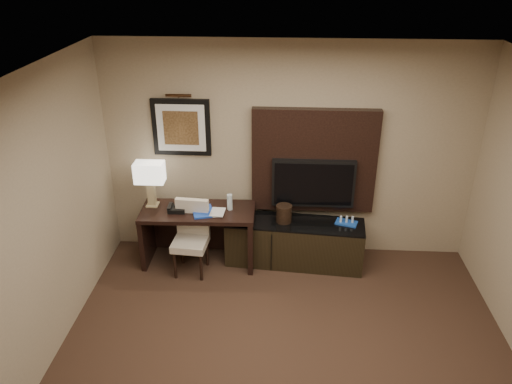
# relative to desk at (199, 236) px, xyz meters

# --- Properties ---
(ceiling) EXTENTS (4.50, 5.00, 0.01)m
(ceiling) POSITION_rel_desk_xyz_m (1.09, -2.10, 2.33)
(ceiling) COLOR silver
(ceiling) RESTS_ON wall_back
(wall_back) EXTENTS (4.50, 0.01, 2.70)m
(wall_back) POSITION_rel_desk_xyz_m (1.09, 0.40, 0.98)
(wall_back) COLOR gray
(wall_back) RESTS_ON floor
(wall_left) EXTENTS (0.01, 5.00, 2.70)m
(wall_left) POSITION_rel_desk_xyz_m (-1.16, -2.10, 0.98)
(wall_left) COLOR gray
(wall_left) RESTS_ON floor
(desk) EXTENTS (1.39, 0.63, 0.74)m
(desk) POSITION_rel_desk_xyz_m (0.00, 0.00, 0.00)
(desk) COLOR black
(desk) RESTS_ON floor
(credenza) EXTENTS (1.71, 0.61, 0.58)m
(credenza) POSITION_rel_desk_xyz_m (1.18, 0.05, -0.08)
(credenza) COLOR black
(credenza) RESTS_ON floor
(tv_wall_panel) EXTENTS (1.50, 0.12, 1.30)m
(tv_wall_panel) POSITION_rel_desk_xyz_m (1.39, 0.34, 0.90)
(tv_wall_panel) COLOR black
(tv_wall_panel) RESTS_ON wall_back
(tv) EXTENTS (1.00, 0.08, 0.60)m
(tv) POSITION_rel_desk_xyz_m (1.39, 0.24, 0.65)
(tv) COLOR black
(tv) RESTS_ON tv_wall_panel
(artwork) EXTENTS (0.70, 0.04, 0.70)m
(artwork) POSITION_rel_desk_xyz_m (-0.21, 0.38, 1.28)
(artwork) COLOR black
(artwork) RESTS_ON wall_back
(picture_light) EXTENTS (0.04, 0.04, 0.30)m
(picture_light) POSITION_rel_desk_xyz_m (-0.21, 0.34, 1.68)
(picture_light) COLOR #3C2313
(picture_light) RESTS_ON wall_back
(desk_chair) EXTENTS (0.43, 0.49, 0.83)m
(desk_chair) POSITION_rel_desk_xyz_m (-0.07, -0.23, 0.05)
(desk_chair) COLOR beige
(desk_chair) RESTS_ON floor
(table_lamp) EXTENTS (0.41, 0.26, 0.63)m
(table_lamp) POSITION_rel_desk_xyz_m (-0.57, 0.09, 0.68)
(table_lamp) COLOR tan
(table_lamp) RESTS_ON desk
(desk_phone) EXTENTS (0.21, 0.19, 0.10)m
(desk_phone) POSITION_rel_desk_xyz_m (-0.24, -0.03, 0.42)
(desk_phone) COLOR black
(desk_phone) RESTS_ON desk
(blue_folder) EXTENTS (0.32, 0.37, 0.02)m
(blue_folder) POSITION_rel_desk_xyz_m (0.07, -0.05, 0.38)
(blue_folder) COLOR #1C44B7
(blue_folder) RESTS_ON desk
(book) EXTENTS (0.17, 0.03, 0.23)m
(book) POSITION_rel_desk_xyz_m (0.17, -0.06, 0.48)
(book) COLOR tan
(book) RESTS_ON desk
(water_bottle) EXTENTS (0.08, 0.08, 0.20)m
(water_bottle) POSITION_rel_desk_xyz_m (0.39, 0.04, 0.47)
(water_bottle) COLOR silver
(water_bottle) RESTS_ON desk
(ice_bucket) EXTENTS (0.22, 0.22, 0.22)m
(ice_bucket) POSITION_rel_desk_xyz_m (1.04, 0.07, 0.32)
(ice_bucket) COLOR black
(ice_bucket) RESTS_ON credenza
(minibar_tray) EXTENTS (0.29, 0.22, 0.09)m
(minibar_tray) POSITION_rel_desk_xyz_m (1.80, 0.06, 0.26)
(minibar_tray) COLOR #1948A8
(minibar_tray) RESTS_ON credenza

